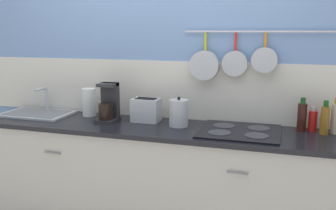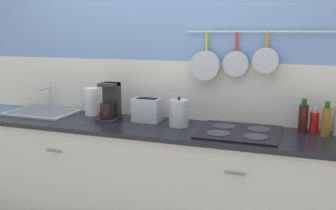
{
  "view_description": "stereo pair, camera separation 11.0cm",
  "coord_description": "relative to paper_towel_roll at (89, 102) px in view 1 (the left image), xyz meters",
  "views": [
    {
      "loc": [
        0.93,
        -2.59,
        1.63
      ],
      "look_at": [
        0.13,
        0.0,
        1.09
      ],
      "focal_mm": 40.0,
      "sensor_mm": 36.0,
      "label": 1
    },
    {
      "loc": [
        1.04,
        -2.56,
        1.63
      ],
      "look_at": [
        0.13,
        0.0,
        1.09
      ],
      "focal_mm": 40.0,
      "sensor_mm": 36.0,
      "label": 2
    }
  ],
  "objects": [
    {
      "name": "wall_back",
      "position": [
        0.62,
        0.16,
        0.24
      ],
      "size": [
        7.2,
        0.15,
        2.6
      ],
      "color": "#7293C6",
      "rests_on": "ground_plane"
    },
    {
      "name": "cabinet_base",
      "position": [
        0.62,
        -0.17,
        -0.59
      ],
      "size": [
        2.76,
        0.56,
        0.88
      ],
      "color": "#B7B2A8",
      "rests_on": "ground_plane"
    },
    {
      "name": "countertop",
      "position": [
        0.62,
        -0.17,
        -0.13
      ],
      "size": [
        2.8,
        0.58,
        0.03
      ],
      "color": "black",
      "rests_on": "cabinet_base"
    },
    {
      "name": "sink_basin",
      "position": [
        -0.45,
        -0.08,
        -0.1
      ],
      "size": [
        0.58,
        0.39,
        0.22
      ],
      "color": "#B7BABF",
      "rests_on": "countertop"
    },
    {
      "name": "paper_towel_roll",
      "position": [
        0.0,
        0.0,
        0.0
      ],
      "size": [
        0.11,
        0.11,
        0.23
      ],
      "color": "white",
      "rests_on": "countertop"
    },
    {
      "name": "coffee_maker",
      "position": [
        0.24,
        -0.12,
        0.01
      ],
      "size": [
        0.15,
        0.18,
        0.3
      ],
      "color": "#262628",
      "rests_on": "countertop"
    },
    {
      "name": "toaster",
      "position": [
        0.53,
        -0.04,
        -0.02
      ],
      "size": [
        0.23,
        0.15,
        0.19
      ],
      "color": "#B7BABF",
      "rests_on": "countertop"
    },
    {
      "name": "kettle",
      "position": [
        0.82,
        -0.11,
        -0.02
      ],
      "size": [
        0.15,
        0.15,
        0.23
      ],
      "color": "#B7BABF",
      "rests_on": "countertop"
    },
    {
      "name": "cooktop",
      "position": [
        1.28,
        -0.15,
        -0.11
      ],
      "size": [
        0.56,
        0.51,
        0.01
      ],
      "color": "black",
      "rests_on": "countertop"
    },
    {
      "name": "bottle_cooking_wine",
      "position": [
        1.7,
        0.01,
        -0.01
      ],
      "size": [
        0.06,
        0.06,
        0.24
      ],
      "color": "#33140F",
      "rests_on": "countertop"
    },
    {
      "name": "bottle_olive_oil",
      "position": [
        1.77,
        0.04,
        -0.04
      ],
      "size": [
        0.06,
        0.06,
        0.18
      ],
      "color": "red",
      "rests_on": "countertop"
    },
    {
      "name": "bottle_vinegar",
      "position": [
        1.85,
        -0.03,
        -0.01
      ],
      "size": [
        0.06,
        0.06,
        0.24
      ],
      "color": "#8C5919",
      "rests_on": "countertop"
    },
    {
      "name": "bottle_dish_soap",
      "position": [
        1.92,
        0.02,
        -0.0
      ],
      "size": [
        0.07,
        0.07,
        0.25
      ],
      "color": "#BFB799",
      "rests_on": "countertop"
    }
  ]
}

